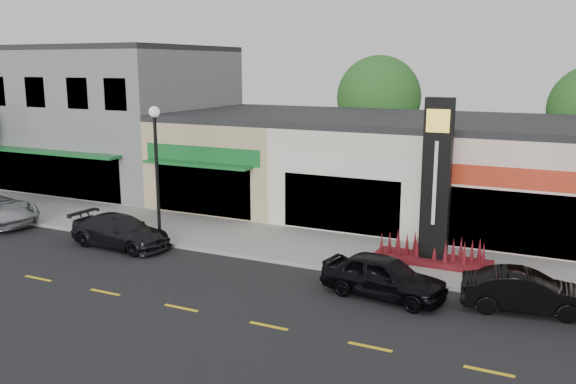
# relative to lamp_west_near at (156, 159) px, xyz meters

# --- Properties ---
(ground) EXTENTS (120.00, 120.00, 0.00)m
(ground) POSITION_rel_lamp_west_near_xyz_m (8.00, -2.50, -3.48)
(ground) COLOR black
(ground) RESTS_ON ground
(sidewalk) EXTENTS (52.00, 4.30, 0.15)m
(sidewalk) POSITION_rel_lamp_west_near_xyz_m (8.00, 1.85, -3.40)
(sidewalk) COLOR gray
(sidewalk) RESTS_ON ground
(curb) EXTENTS (52.00, 0.20, 0.15)m
(curb) POSITION_rel_lamp_west_near_xyz_m (8.00, -0.40, -3.40)
(curb) COLOR gray
(curb) RESTS_ON ground
(building_grey_2story) EXTENTS (12.00, 10.95, 8.30)m
(building_grey_2story) POSITION_rel_lamp_west_near_xyz_m (-10.00, 8.98, 0.67)
(building_grey_2story) COLOR slate
(building_grey_2story) RESTS_ON ground
(shop_beige) EXTENTS (7.00, 10.85, 4.80)m
(shop_beige) POSITION_rel_lamp_west_near_xyz_m (-0.50, 8.96, -1.08)
(shop_beige) COLOR tan
(shop_beige) RESTS_ON ground
(shop_cream) EXTENTS (7.00, 10.01, 4.80)m
(shop_cream) POSITION_rel_lamp_west_near_xyz_m (6.50, 8.97, -1.08)
(shop_cream) COLOR white
(shop_cream) RESTS_ON ground
(shop_pink_w) EXTENTS (7.00, 10.01, 4.80)m
(shop_pink_w) POSITION_rel_lamp_west_near_xyz_m (13.50, 8.97, -1.08)
(shop_pink_w) COLOR #FBD2BF
(shop_pink_w) RESTS_ON ground
(tree_rear_west) EXTENTS (5.20, 5.20, 7.83)m
(tree_rear_west) POSITION_rel_lamp_west_near_xyz_m (4.00, 17.00, 1.74)
(tree_rear_west) COLOR #382619
(tree_rear_west) RESTS_ON ground
(lamp_west_near) EXTENTS (0.44, 0.44, 5.47)m
(lamp_west_near) POSITION_rel_lamp_west_near_xyz_m (0.00, 0.00, 0.00)
(lamp_west_near) COLOR black
(lamp_west_near) RESTS_ON sidewalk
(pylon_sign) EXTENTS (4.20, 1.30, 6.00)m
(pylon_sign) POSITION_rel_lamp_west_near_xyz_m (11.00, 1.70, -1.20)
(pylon_sign) COLOR #56110E
(pylon_sign) RESTS_ON sidewalk
(car_dark_sedan) EXTENTS (2.06, 4.52, 1.28)m
(car_dark_sedan) POSITION_rel_lamp_west_near_xyz_m (-0.96, -1.29, -2.83)
(car_dark_sedan) COLOR black
(car_dark_sedan) RESTS_ON ground
(car_black_sedan) EXTENTS (2.17, 4.21, 1.37)m
(car_black_sedan) POSITION_rel_lamp_west_near_xyz_m (10.25, -1.93, -2.79)
(car_black_sedan) COLOR black
(car_black_sedan) RESTS_ON ground
(car_black_conv) EXTENTS (1.94, 3.92, 1.24)m
(car_black_conv) POSITION_rel_lamp_west_near_xyz_m (14.44, -1.21, -2.86)
(car_black_conv) COLOR black
(car_black_conv) RESTS_ON ground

